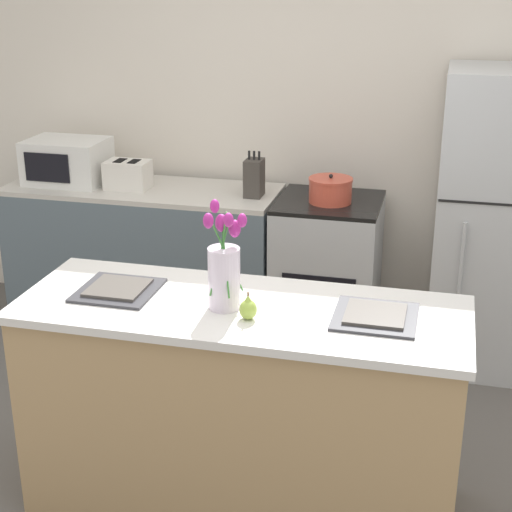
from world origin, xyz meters
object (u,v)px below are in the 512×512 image
(plate_setting_right, at_px, (375,316))
(knife_block, at_px, (254,178))
(pear_figurine, at_px, (248,308))
(flower_vase, at_px, (224,270))
(microwave, at_px, (67,161))
(stove_range, at_px, (327,273))
(plate_setting_left, at_px, (118,289))
(toaster, at_px, (128,175))
(refrigerator, at_px, (498,223))
(cooking_pot, at_px, (330,190))

(plate_setting_right, relative_size, knife_block, 1.18)
(pear_figurine, bearing_deg, plate_setting_right, 14.89)
(flower_vase, relative_size, knife_block, 1.63)
(flower_vase, height_order, pear_figurine, flower_vase)
(microwave, bearing_deg, knife_block, -0.90)
(stove_range, xyz_separation_m, plate_setting_left, (-0.63, -1.58, 0.48))
(knife_block, bearing_deg, toaster, -178.19)
(pear_figurine, height_order, toaster, toaster)
(stove_range, relative_size, refrigerator, 0.54)
(stove_range, xyz_separation_m, plate_setting_right, (0.43, -1.58, 0.48))
(plate_setting_right, bearing_deg, cooking_pot, 105.16)
(refrigerator, distance_m, plate_setting_left, 2.24)
(plate_setting_left, relative_size, plate_setting_right, 1.00)
(pear_figurine, height_order, plate_setting_left, pear_figurine)
(plate_setting_right, xyz_separation_m, toaster, (-1.66, 1.54, 0.06))
(knife_block, bearing_deg, microwave, 179.10)
(refrigerator, relative_size, plate_setting_left, 5.32)
(pear_figurine, xyz_separation_m, knife_block, (-0.40, 1.69, 0.05))
(cooking_pot, bearing_deg, plate_setting_left, -112.42)
(plate_setting_left, bearing_deg, cooking_pot, 67.58)
(flower_vase, relative_size, cooking_pot, 1.74)
(refrigerator, relative_size, toaster, 6.04)
(plate_setting_left, xyz_separation_m, plate_setting_right, (1.06, 0.00, 0.00))
(plate_setting_left, bearing_deg, plate_setting_right, 0.00)
(flower_vase, xyz_separation_m, plate_setting_left, (-0.47, 0.05, -0.15))
(pear_figurine, relative_size, plate_setting_right, 0.35)
(refrigerator, bearing_deg, toaster, -178.82)
(stove_range, relative_size, toaster, 3.25)
(pear_figurine, relative_size, microwave, 0.23)
(plate_setting_left, distance_m, plate_setting_right, 1.06)
(stove_range, height_order, pear_figurine, pear_figurine)
(refrigerator, xyz_separation_m, cooking_pot, (-0.94, -0.04, 0.14))
(plate_setting_left, relative_size, microwave, 0.66)
(plate_setting_left, bearing_deg, knife_block, 83.28)
(stove_range, distance_m, plate_setting_right, 1.71)
(refrigerator, xyz_separation_m, plate_setting_right, (-0.52, -1.58, 0.09))
(cooking_pot, distance_m, knife_block, 0.46)
(stove_range, distance_m, flower_vase, 1.75)
(refrigerator, bearing_deg, plate_setting_right, -108.18)
(plate_setting_right, relative_size, microwave, 0.66)
(plate_setting_left, bearing_deg, pear_figurine, -11.98)
(microwave, height_order, knife_block, same)
(plate_setting_left, distance_m, microwave, 1.89)
(plate_setting_left, height_order, microwave, microwave)
(toaster, bearing_deg, plate_setting_left, -68.70)
(flower_vase, xyz_separation_m, knife_block, (-0.29, 1.61, -0.06))
(flower_vase, bearing_deg, toaster, 124.10)
(pear_figurine, xyz_separation_m, plate_setting_right, (0.47, 0.12, -0.03))
(stove_range, bearing_deg, knife_block, -177.49)
(pear_figurine, bearing_deg, refrigerator, 59.92)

